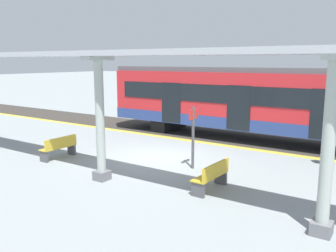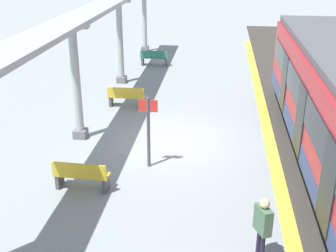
# 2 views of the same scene
# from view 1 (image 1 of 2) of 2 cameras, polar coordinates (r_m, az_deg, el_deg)

# --- Properties ---
(ground_plane) EXTENTS (176.00, 176.00, 0.00)m
(ground_plane) POSITION_cam_1_polar(r_m,az_deg,el_deg) (14.14, -1.78, -5.09)
(ground_plane) COLOR gray
(tactile_edge_strip) EXTENTS (0.39, 34.06, 0.01)m
(tactile_edge_strip) POSITION_cam_1_polar(r_m,az_deg,el_deg) (16.92, 4.91, -2.52)
(tactile_edge_strip) COLOR gold
(tactile_edge_strip) RESTS_ON ground
(trackbed) EXTENTS (3.20, 46.06, 0.01)m
(trackbed) POSITION_cam_1_polar(r_m,az_deg,el_deg) (18.48, 7.60, -1.48)
(trackbed) COLOR #38332D
(trackbed) RESTS_ON ground
(train_near_carriage) EXTENTS (2.65, 14.48, 3.48)m
(train_near_carriage) POSITION_cam_1_polar(r_m,az_deg,el_deg) (17.50, 12.87, 3.77)
(train_near_carriage) COLOR red
(train_near_carriage) RESTS_ON ground
(canopy_pillar_third) EXTENTS (1.10, 0.44, 3.90)m
(canopy_pillar_third) POSITION_cam_1_polar(r_m,az_deg,el_deg) (11.32, -10.80, 1.09)
(canopy_pillar_third) COLOR slate
(canopy_pillar_third) RESTS_ON ground
(canopy_pillar_fourth) EXTENTS (1.10, 0.44, 3.90)m
(canopy_pillar_fourth) POSITION_cam_1_polar(r_m,az_deg,el_deg) (8.24, 24.19, -3.11)
(canopy_pillar_fourth) COLOR slate
(canopy_pillar_fourth) RESTS_ON ground
(canopy_beam) EXTENTS (1.20, 27.13, 0.16)m
(canopy_beam) POSITION_cam_1_polar(r_m,az_deg,el_deg) (11.22, -11.36, 11.28)
(canopy_beam) COLOR #A8AAB2
(canopy_beam) RESTS_ON canopy_pillar_nearest
(bench_near_end) EXTENTS (1.50, 0.44, 0.86)m
(bench_near_end) POSITION_cam_1_polar(r_m,az_deg,el_deg) (14.58, -16.97, -3.27)
(bench_near_end) COLOR gold
(bench_near_end) RESTS_ON ground
(bench_mid_platform) EXTENTS (1.52, 0.50, 0.86)m
(bench_mid_platform) POSITION_cam_1_polar(r_m,az_deg,el_deg) (10.63, 7.08, -7.94)
(bench_mid_platform) COLOR gold
(bench_mid_platform) RESTS_ON ground
(platform_info_sign) EXTENTS (0.56, 0.10, 2.20)m
(platform_info_sign) POSITION_cam_1_polar(r_m,az_deg,el_deg) (12.49, 4.03, -0.92)
(platform_info_sign) COLOR #4C4C51
(platform_info_sign) RESTS_ON ground
(passenger_waiting_near_edge) EXTENTS (0.37, 0.49, 1.56)m
(passenger_waiting_near_edge) POSITION_cam_1_polar(r_m,az_deg,el_deg) (14.10, 24.52, -2.00)
(passenger_waiting_near_edge) COLOR #211A32
(passenger_waiting_near_edge) RESTS_ON ground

